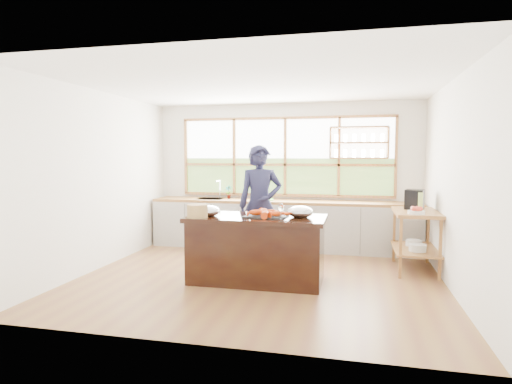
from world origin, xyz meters
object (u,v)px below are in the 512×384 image
(cook, at_px, (260,205))
(wicker_basket, at_px, (197,211))
(espresso_machine, at_px, (415,199))
(island, at_px, (257,249))

(cook, xyz_separation_m, wicker_basket, (-0.58, -1.22, 0.04))
(cook, height_order, espresso_machine, cook)
(island, bearing_deg, wicker_basket, -158.22)
(cook, bearing_deg, espresso_machine, -8.39)
(island, relative_size, espresso_machine, 6.14)
(island, height_order, wicker_basket, wicker_basket)
(espresso_machine, bearing_deg, island, -134.11)
(cook, xyz_separation_m, espresso_machine, (2.34, 0.39, 0.11))
(island, xyz_separation_m, espresso_machine, (2.19, 1.32, 0.60))
(island, relative_size, wicker_basket, 6.73)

